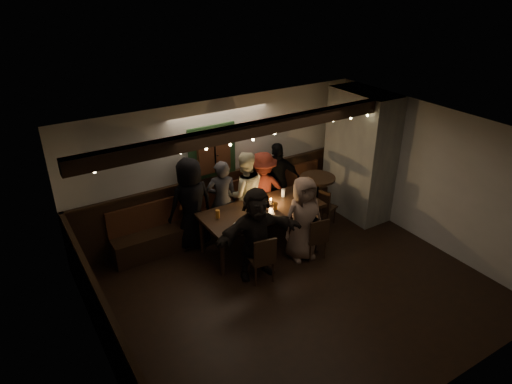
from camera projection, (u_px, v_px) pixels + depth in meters
room at (299, 184)px, 8.51m from camera, size 6.02×5.01×2.62m
dining_table at (262, 212)px, 8.26m from camera, size 2.24×0.96×0.97m
chair_near_left at (263, 257)px, 7.42m from camera, size 0.45×0.45×0.86m
chair_near_right at (316, 236)px, 8.02m from camera, size 0.42×0.42×0.82m
chair_end at (323, 205)px, 9.05m from camera, size 0.48×0.48×0.83m
high_top at (317, 195)px, 8.94m from camera, size 0.68×0.68×1.09m
person_a at (191, 204)px, 8.25m from camera, size 0.88×0.61×1.74m
person_b at (222, 200)px, 8.52m from camera, size 0.68×0.57×1.59m
person_c at (245, 193)px, 8.69m from camera, size 0.94×0.81×1.67m
person_d at (263, 189)px, 9.01m from camera, size 1.11×0.82×1.54m
person_e at (278, 181)px, 9.22m from camera, size 1.03×0.66×1.63m
person_f at (256, 233)px, 7.45m from camera, size 1.55×0.66×1.62m
person_g at (303, 219)px, 7.94m from camera, size 0.82×0.59×1.57m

